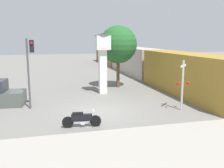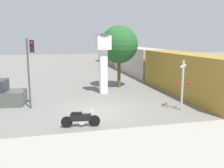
{
  "view_description": "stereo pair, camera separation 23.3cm",
  "coord_description": "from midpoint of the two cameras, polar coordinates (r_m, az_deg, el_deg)",
  "views": [
    {
      "loc": [
        -3.02,
        -15.1,
        4.63
      ],
      "look_at": [
        1.21,
        1.32,
        1.51
      ],
      "focal_mm": 40.0,
      "sensor_mm": 36.0,
      "label": 1
    },
    {
      "loc": [
        -2.79,
        -15.15,
        4.63
      ],
      "look_at": [
        1.21,
        1.32,
        1.51
      ],
      "focal_mm": 40.0,
      "sensor_mm": 36.0,
      "label": 2
    }
  ],
  "objects": [
    {
      "name": "motorcycle",
      "position": [
        13.35,
        -6.71,
        -7.95
      ],
      "size": [
        2.05,
        0.45,
        0.91
      ],
      "rotation": [
        0.0,
        0.0,
        -0.1
      ],
      "color": "black",
      "rests_on": "ground_plane"
    },
    {
      "name": "ground_plane",
      "position": [
        16.08,
        -2.68,
        -6.31
      ],
      "size": [
        120.0,
        120.0,
        0.0
      ],
      "primitive_type": "plane",
      "color": "slate"
    },
    {
      "name": "freight_train",
      "position": [
        33.66,
        5.72,
        5.38
      ],
      "size": [
        2.8,
        39.54,
        3.4
      ],
      "color": "olive",
      "rests_on": "ground_plane"
    },
    {
      "name": "sidewalk_strip",
      "position": [
        10.15,
        4.68,
        -16.41
      ],
      "size": [
        36.0,
        6.0,
        0.1
      ],
      "color": "#9E998E",
      "rests_on": "ground_plane"
    },
    {
      "name": "street_tree",
      "position": [
        23.52,
        1.93,
        8.98
      ],
      "size": [
        3.51,
        3.51,
        5.81
      ],
      "color": "brown",
      "rests_on": "ground_plane"
    },
    {
      "name": "clock_tower",
      "position": [
        20.91,
        -1.68,
        6.91
      ],
      "size": [
        1.39,
        1.39,
        5.05
      ],
      "color": "white",
      "rests_on": "ground_plane"
    },
    {
      "name": "traffic_light",
      "position": [
        17.07,
        -17.83,
        4.99
      ],
      "size": [
        0.5,
        0.35,
        4.62
      ],
      "color": "#47474C",
      "rests_on": "ground_plane"
    },
    {
      "name": "railroad_crossing_signal",
      "position": [
        16.62,
        16.22,
        0.16
      ],
      "size": [
        0.9,
        0.82,
        3.25
      ],
      "color": "#B7B7BC",
      "rests_on": "ground_plane"
    }
  ]
}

